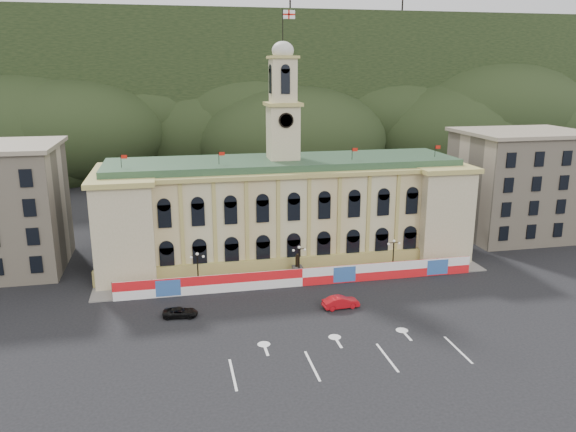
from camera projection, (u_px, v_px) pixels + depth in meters
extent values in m
plane|color=black|center=(333.00, 335.00, 62.86)|extent=(260.00, 260.00, 0.00)
cube|color=black|center=(219.00, 90.00, 180.14)|extent=(230.00, 70.00, 44.00)
cube|color=#595651|center=(343.00, 64.00, 166.26)|extent=(22.00, 8.00, 14.00)
cube|color=#595651|center=(45.00, 80.00, 148.62)|extent=(16.00, 7.00, 10.00)
cube|color=beige|center=(283.00, 213.00, 87.54)|extent=(55.00, 15.00, 14.00)
cube|color=tan|center=(294.00, 265.00, 81.65)|extent=(56.00, 0.80, 2.40)
cube|color=tan|center=(283.00, 167.00, 85.68)|extent=(56.20, 16.20, 0.60)
cube|color=#305036|center=(283.00, 163.00, 85.50)|extent=(53.00, 13.00, 1.20)
cube|color=beige|center=(127.00, 224.00, 81.85)|extent=(8.00, 17.00, 14.00)
cube|color=beige|center=(426.00, 207.00, 91.35)|extent=(8.00, 17.00, 14.00)
cube|color=beige|center=(283.00, 132.00, 84.32)|extent=(4.40, 4.40, 8.00)
cube|color=tan|center=(283.00, 104.00, 83.25)|extent=(5.20, 5.20, 0.50)
cube|color=beige|center=(283.00, 81.00, 82.40)|extent=(3.60, 3.60, 6.50)
cube|color=tan|center=(283.00, 57.00, 81.53)|extent=(4.20, 4.20, 0.40)
cylinder|color=black|center=(286.00, 120.00, 81.64)|extent=(2.20, 0.20, 2.20)
ellipsoid|color=beige|center=(283.00, 51.00, 81.30)|extent=(3.20, 3.20, 2.72)
cylinder|color=black|center=(283.00, 28.00, 80.49)|extent=(0.12, 0.12, 5.00)
cube|color=white|center=(289.00, 14.00, 80.21)|extent=(1.80, 0.04, 1.20)
cube|color=red|center=(289.00, 14.00, 80.18)|extent=(1.80, 0.02, 0.22)
cube|color=red|center=(289.00, 14.00, 80.18)|extent=(0.22, 0.02, 1.20)
cube|color=#BAA98F|center=(519.00, 185.00, 98.56)|extent=(20.00, 16.00, 18.00)
cube|color=gray|center=(525.00, 132.00, 96.18)|extent=(21.00, 17.00, 0.60)
cube|color=red|center=(302.00, 277.00, 76.72)|extent=(50.00, 0.25, 2.50)
cube|color=#325EA7|center=(168.00, 288.00, 72.95)|extent=(3.20, 0.05, 2.20)
cube|color=#325EA7|center=(345.00, 274.00, 77.80)|extent=(3.20, 0.05, 2.20)
cube|color=#325EA7|center=(438.00, 267.00, 80.63)|extent=(3.20, 0.05, 2.20)
cube|color=slate|center=(298.00, 278.00, 79.62)|extent=(56.00, 5.50, 0.16)
cube|color=#595651|center=(297.00, 272.00, 79.65)|extent=(1.40, 1.40, 1.80)
cylinder|color=black|center=(297.00, 261.00, 79.21)|extent=(0.60, 0.60, 1.60)
sphere|color=black|center=(297.00, 255.00, 78.98)|extent=(0.44, 0.44, 0.44)
cylinder|color=black|center=(199.00, 288.00, 76.07)|extent=(0.44, 0.44, 0.30)
cylinder|color=black|center=(198.00, 272.00, 75.49)|extent=(0.18, 0.18, 4.80)
cube|color=black|center=(197.00, 256.00, 74.90)|extent=(1.60, 0.08, 0.08)
sphere|color=silver|center=(191.00, 257.00, 74.78)|extent=(0.36, 0.36, 0.36)
sphere|color=silver|center=(203.00, 256.00, 75.10)|extent=(0.36, 0.36, 0.36)
sphere|color=silver|center=(197.00, 254.00, 74.84)|extent=(0.40, 0.40, 0.40)
cylinder|color=black|center=(299.00, 280.00, 78.90)|extent=(0.44, 0.44, 0.30)
cylinder|color=black|center=(299.00, 265.00, 78.32)|extent=(0.18, 0.18, 4.80)
cube|color=black|center=(299.00, 249.00, 77.73)|extent=(1.60, 0.08, 0.08)
sphere|color=silver|center=(293.00, 250.00, 77.61)|extent=(0.36, 0.36, 0.36)
sphere|color=silver|center=(305.00, 250.00, 77.93)|extent=(0.36, 0.36, 0.36)
sphere|color=silver|center=(299.00, 247.00, 77.67)|extent=(0.40, 0.40, 0.40)
cylinder|color=black|center=(392.00, 272.00, 81.72)|extent=(0.44, 0.44, 0.30)
cylinder|color=black|center=(393.00, 258.00, 81.15)|extent=(0.18, 0.18, 4.80)
cube|color=black|center=(394.00, 243.00, 80.56)|extent=(1.60, 0.08, 0.08)
sphere|color=silver|center=(389.00, 244.00, 80.44)|extent=(0.36, 0.36, 0.36)
sphere|color=silver|center=(399.00, 243.00, 80.76)|extent=(0.36, 0.36, 0.36)
sphere|color=silver|center=(394.00, 241.00, 80.50)|extent=(0.40, 0.40, 0.40)
imported|color=red|center=(341.00, 302.00, 69.81)|extent=(2.37, 4.86, 1.51)
imported|color=black|center=(180.00, 312.00, 67.33)|extent=(2.93, 4.64, 1.16)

